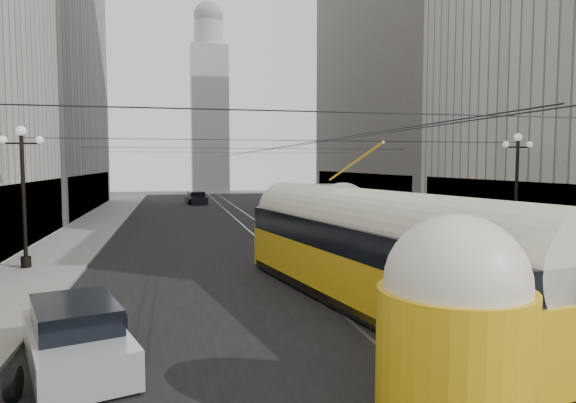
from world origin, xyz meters
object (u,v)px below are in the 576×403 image
city_bus (322,211)px  pedestrian_crossing_a (432,361)px  streetcar (374,250)px  sedan_silver (76,336)px  pedestrian_sidewalk_right (481,231)px

city_bus → pedestrian_crossing_a: bearing=-100.9°
streetcar → pedestrian_crossing_a: 7.09m
sedan_silver → pedestrian_sidewalk_right: size_ratio=3.29×
streetcar → city_bus: size_ratio=1.35×
city_bus → sedan_silver: (-11.72, -18.98, -1.10)m
streetcar → pedestrian_sidewalk_right: (10.91, 10.47, -0.99)m
streetcar → pedestrian_crossing_a: (-1.53, -6.85, -1.03)m
pedestrian_crossing_a → streetcar: bearing=-19.4°
streetcar → pedestrian_crossing_a: bearing=-102.6°
sedan_silver → pedestrian_sidewalk_right: (19.78, 13.54, 0.25)m
city_bus → streetcar: bearing=-100.2°
pedestrian_crossing_a → pedestrian_sidewalk_right: pedestrian_crossing_a is taller
city_bus → sedan_silver: city_bus is taller
streetcar → city_bus: bearing=79.8°
pedestrian_sidewalk_right → sedan_silver: bearing=9.7°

